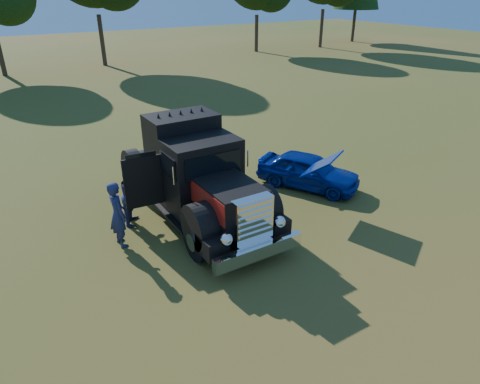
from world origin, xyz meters
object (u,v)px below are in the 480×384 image
(diamond_t_truck, at_px, (196,178))
(spectator_near, at_px, (118,214))
(spectator_far, at_px, (132,195))
(hotrod_coupe, at_px, (308,171))

(diamond_t_truck, xyz_separation_m, spectator_near, (-2.53, -0.34, -0.34))
(spectator_near, distance_m, spectator_far, 1.25)
(spectator_far, bearing_deg, hotrod_coupe, -69.34)
(spectator_near, bearing_deg, diamond_t_truck, -87.03)
(spectator_near, bearing_deg, hotrod_coupe, -93.26)
(spectator_near, relative_size, spectator_far, 1.06)
(spectator_far, bearing_deg, spectator_near, 172.19)
(diamond_t_truck, height_order, spectator_near, diamond_t_truck)
(hotrod_coupe, bearing_deg, spectator_near, -178.51)
(diamond_t_truck, distance_m, spectator_far, 1.95)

